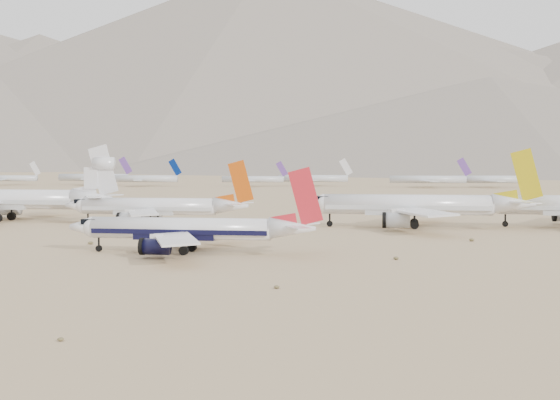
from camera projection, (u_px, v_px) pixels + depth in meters
name	position (u px, v px, depth m)	size (l,w,h in m)	color
ground	(238.00, 258.00, 121.64)	(7000.00, 7000.00, 0.00)	#998059
main_airliner	(191.00, 230.00, 127.19)	(40.27, 39.33, 14.21)	white
row2_gold_tail	(418.00, 206.00, 174.44)	(50.15, 49.05, 17.86)	white
row2_orange_tail	(156.00, 207.00, 180.82)	(42.81, 41.88, 15.27)	white
row2_white_trijet	(10.00, 199.00, 192.95)	(53.78, 52.56, 19.06)	white
distant_storage_row	(358.00, 179.00, 431.68)	(521.01, 63.07, 14.93)	silver
mountain_range	(427.00, 80.00, 1725.22)	(7354.00, 3024.00, 470.00)	slate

